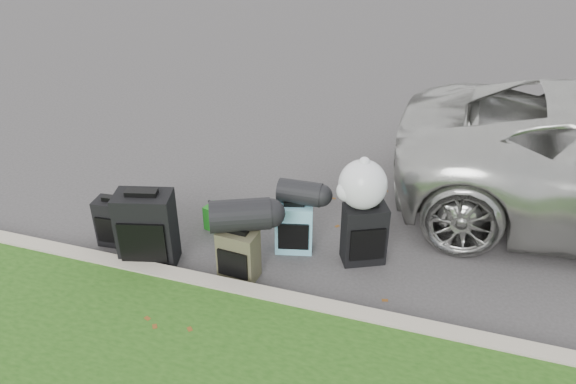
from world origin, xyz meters
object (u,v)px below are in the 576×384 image
(suitcase_large_black_right, at_px, (364,234))
(tote_navy, at_px, (231,232))
(suitcase_olive, at_px, (239,255))
(tote_green, at_px, (217,218))
(suitcase_small_black, at_px, (117,222))
(suitcase_large_black_left, at_px, (147,229))
(suitcase_teal, at_px, (294,228))

(suitcase_large_black_right, xyz_separation_m, tote_navy, (-1.45, -0.11, -0.20))
(suitcase_olive, bearing_deg, tote_green, 131.93)
(suitcase_olive, distance_m, tote_green, 0.93)
(suitcase_small_black, relative_size, tote_green, 1.87)
(suitcase_small_black, bearing_deg, suitcase_olive, -10.60)
(suitcase_large_black_left, height_order, suitcase_large_black_right, suitcase_large_black_left)
(suitcase_small_black, bearing_deg, tote_navy, 13.82)
(suitcase_large_black_left, bearing_deg, suitcase_small_black, 142.90)
(suitcase_large_black_left, bearing_deg, suitcase_large_black_right, 3.90)
(suitcase_large_black_right, bearing_deg, suitcase_olive, -176.01)
(suitcase_teal, relative_size, suitcase_large_black_right, 0.86)
(suitcase_teal, bearing_deg, tote_green, 158.72)
(suitcase_large_black_left, height_order, suitcase_teal, suitcase_large_black_left)
(suitcase_teal, xyz_separation_m, tote_green, (-0.95, 0.12, -0.14))
(suitcase_large_black_left, bearing_deg, tote_navy, 27.63)
(suitcase_small_black, relative_size, suitcase_teal, 0.96)
(tote_navy, bearing_deg, suitcase_teal, -13.69)
(suitcase_large_black_left, relative_size, suitcase_teal, 1.46)
(suitcase_small_black, height_order, tote_navy, suitcase_small_black)
(suitcase_large_black_left, distance_m, suitcase_olive, 0.99)
(suitcase_large_black_right, bearing_deg, suitcase_large_black_left, 172.89)
(suitcase_olive, relative_size, tote_green, 1.84)
(suitcase_teal, relative_size, tote_green, 1.95)
(suitcase_small_black, xyz_separation_m, suitcase_olive, (1.48, -0.14, -0.00))
(suitcase_large_black_left, bearing_deg, suitcase_teal, 11.48)
(tote_green, bearing_deg, tote_navy, -21.50)
(suitcase_small_black, relative_size, tote_navy, 2.09)
(suitcase_teal, bearing_deg, suitcase_large_black_right, -10.90)
(suitcase_olive, distance_m, suitcase_teal, 0.73)
(suitcase_teal, bearing_deg, tote_navy, 171.70)
(tote_navy, bearing_deg, suitcase_large_black_right, -15.02)
(suitcase_small_black, relative_size, suitcase_large_black_right, 0.82)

